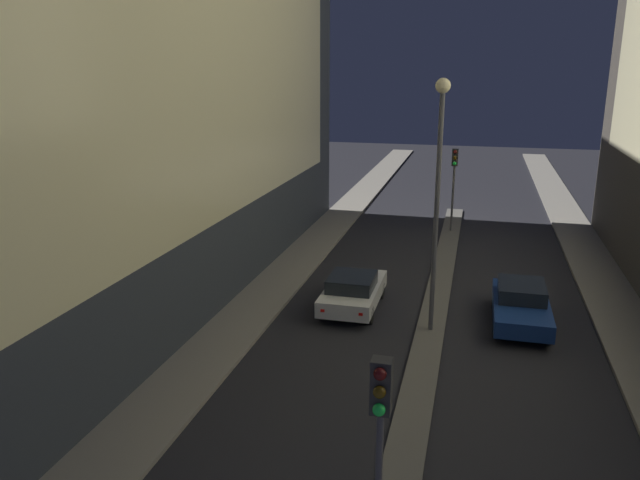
# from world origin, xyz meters

# --- Properties ---
(building_left) EXTENTS (6.01, 30.83, 20.25)m
(building_left) POSITION_xyz_m (-10.59, 15.41, 10.13)
(building_left) COLOR #2D333D
(building_left) RESTS_ON ground
(median_strip) EXTENTS (0.96, 31.94, 0.12)m
(median_strip) POSITION_xyz_m (0.00, 16.97, 0.06)
(median_strip) COLOR #56544F
(median_strip) RESTS_ON ground
(traffic_light_near) EXTENTS (0.32, 0.42, 4.44)m
(traffic_light_near) POSITION_xyz_m (0.00, 2.50, 3.38)
(traffic_light_near) COLOR #4C4C51
(traffic_light_near) RESTS_ON median_strip
(traffic_light_mid) EXTENTS (0.32, 0.42, 4.44)m
(traffic_light_mid) POSITION_xyz_m (0.00, 27.54, 3.38)
(traffic_light_mid) COLOR #4C4C51
(traffic_light_mid) RESTS_ON median_strip
(street_lamp) EXTENTS (0.47, 0.47, 8.32)m
(street_lamp) POSITION_xyz_m (0.00, 14.01, 5.51)
(street_lamp) COLOR #4C4C51
(street_lamp) RESTS_ON median_strip
(car_left_lane) EXTENTS (1.91, 4.12, 1.39)m
(car_left_lane) POSITION_xyz_m (-2.99, 15.44, 0.72)
(car_left_lane) COLOR silver
(car_left_lane) RESTS_ON ground
(car_right_lane) EXTENTS (1.87, 4.42, 1.40)m
(car_right_lane) POSITION_xyz_m (2.99, 15.57, 0.72)
(car_right_lane) COLOR navy
(car_right_lane) RESTS_ON ground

